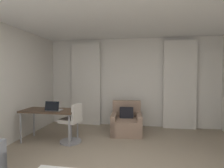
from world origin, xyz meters
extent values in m
cube|color=silver|center=(0.00, 3.03, 1.30)|extent=(5.12, 0.06, 2.60)
cube|color=silver|center=(-1.38, 2.90, 1.25)|extent=(0.90, 0.06, 2.50)
cube|color=silver|center=(1.38, 2.90, 1.25)|extent=(0.90, 0.06, 2.50)
cube|color=#997A66|center=(-0.06, 2.20, 0.19)|extent=(0.84, 0.90, 0.39)
cube|color=#997A66|center=(-0.09, 2.54, 0.60)|extent=(0.78, 0.21, 0.43)
cube|color=#997A66|center=(0.26, 2.22, 0.26)|extent=(0.19, 0.85, 0.53)
cube|color=#997A66|center=(-0.38, 2.17, 0.26)|extent=(0.19, 0.85, 0.53)
cube|color=black|center=(-0.07, 2.32, 0.49)|extent=(0.38, 0.23, 0.37)
cube|color=#4C3828|center=(-1.74, 1.35, 0.71)|extent=(1.24, 0.60, 0.04)
cylinder|color=#99999E|center=(-2.31, 1.60, 0.34)|extent=(0.04, 0.04, 0.69)
cylinder|color=#99999E|center=(-1.17, 1.60, 0.34)|extent=(0.04, 0.04, 0.69)
cylinder|color=#99999E|center=(-2.31, 1.10, 0.34)|extent=(0.04, 0.04, 0.69)
cylinder|color=#99999E|center=(-1.17, 1.10, 0.34)|extent=(0.04, 0.04, 0.69)
cylinder|color=gray|center=(-1.24, 1.35, 0.23)|extent=(0.06, 0.06, 0.46)
cylinder|color=gray|center=(-1.24, 1.35, 0.02)|extent=(0.48, 0.48, 0.04)
cube|color=silver|center=(-1.24, 1.35, 0.50)|extent=(0.47, 0.47, 0.08)
cube|color=silver|center=(-1.07, 1.31, 0.71)|extent=(0.13, 0.36, 0.34)
cube|color=#ADADB2|center=(-1.59, 1.28, 0.73)|extent=(0.32, 0.22, 0.02)
cube|color=black|center=(-1.59, 1.17, 0.84)|extent=(0.32, 0.05, 0.20)
camera|label=1|loc=(0.39, -2.56, 1.51)|focal=29.79mm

